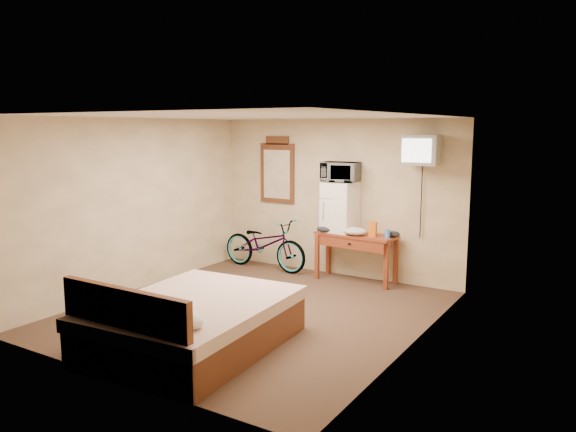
# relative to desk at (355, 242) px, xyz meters

# --- Properties ---
(room) EXTENTS (4.60, 4.64, 2.50)m
(room) POSITION_rel_desk_xyz_m (-0.48, -2.00, 0.63)
(room) COLOR #413020
(room) RESTS_ON ground
(desk) EXTENTS (1.29, 0.58, 0.75)m
(desk) POSITION_rel_desk_xyz_m (0.00, 0.00, 0.00)
(desk) COLOR maroon
(desk) RESTS_ON floor
(mini_fridge) EXTENTS (0.49, 0.48, 0.78)m
(mini_fridge) POSITION_rel_desk_xyz_m (-0.30, 0.07, 0.52)
(mini_fridge) COLOR white
(mini_fridge) RESTS_ON desk
(microwave) EXTENTS (0.60, 0.45, 0.31)m
(microwave) POSITION_rel_desk_xyz_m (-0.30, 0.07, 1.06)
(microwave) COLOR white
(microwave) RESTS_ON mini_fridge
(snack_bag) EXTENTS (0.12, 0.07, 0.23)m
(snack_bag) POSITION_rel_desk_xyz_m (0.31, -0.04, 0.24)
(snack_bag) COLOR orange
(snack_bag) RESTS_ON desk
(blue_cup) EXTENTS (0.08, 0.08, 0.13)m
(blue_cup) POSITION_rel_desk_xyz_m (0.54, -0.04, 0.20)
(blue_cup) COLOR #447BE7
(blue_cup) RESTS_ON desk
(cloth_cream) EXTENTS (0.39, 0.30, 0.12)m
(cloth_cream) POSITION_rel_desk_xyz_m (0.02, -0.07, 0.19)
(cloth_cream) COLOR beige
(cloth_cream) RESTS_ON desk
(cloth_dark_a) EXTENTS (0.27, 0.20, 0.10)m
(cloth_dark_a) POSITION_rel_desk_xyz_m (-0.47, -0.11, 0.18)
(cloth_dark_a) COLOR black
(cloth_dark_a) RESTS_ON desk
(cloth_dark_b) EXTENTS (0.19, 0.16, 0.09)m
(cloth_dark_b) POSITION_rel_desk_xyz_m (0.58, 0.09, 0.17)
(cloth_dark_b) COLOR black
(cloth_dark_b) RESTS_ON desk
(crt_television) EXTENTS (0.52, 0.60, 0.43)m
(crt_television) POSITION_rel_desk_xyz_m (0.98, 0.02, 1.43)
(crt_television) COLOR black
(crt_television) RESTS_ON room
(wall_mirror) EXTENTS (0.66, 0.04, 1.12)m
(wall_mirror) POSITION_rel_desk_xyz_m (-1.59, 0.27, 1.02)
(wall_mirror) COLOR #5C2F1A
(wall_mirror) RESTS_ON room
(bicycle) EXTENTS (1.66, 0.64, 0.86)m
(bicycle) POSITION_rel_desk_xyz_m (-1.63, -0.06, -0.19)
(bicycle) COLOR black
(bicycle) RESTS_ON floor
(bed) EXTENTS (1.79, 2.30, 0.90)m
(bed) POSITION_rel_desk_xyz_m (-0.37, -3.37, -0.33)
(bed) COLOR #5C2F1A
(bed) RESTS_ON floor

